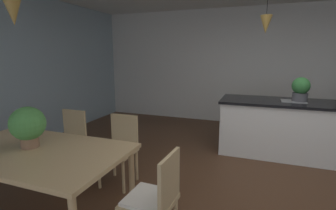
% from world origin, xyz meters
% --- Properties ---
extents(ground_plane, '(10.00, 8.40, 0.04)m').
position_xyz_m(ground_plane, '(0.00, 0.00, -0.02)').
color(ground_plane, '#4C301E').
extents(wall_back_kitchen, '(10.00, 0.12, 2.70)m').
position_xyz_m(wall_back_kitchen, '(0.00, 3.26, 1.35)').
color(wall_back_kitchen, silver).
rests_on(wall_back_kitchen, ground_plane).
extents(window_wall_left_glazing, '(0.06, 8.40, 2.70)m').
position_xyz_m(window_wall_left_glazing, '(-4.06, 0.00, 1.35)').
color(window_wall_left_glazing, '#9EB7C6').
rests_on(window_wall_left_glazing, ground_plane).
extents(dining_table, '(1.79, 1.02, 0.72)m').
position_xyz_m(dining_table, '(-2.16, -1.18, 0.66)').
color(dining_table, tan).
rests_on(dining_table, ground_plane).
extents(chair_far_left, '(0.41, 0.41, 0.87)m').
position_xyz_m(chair_far_left, '(-2.56, -0.30, 0.47)').
color(chair_far_left, tan).
rests_on(chair_far_left, ground_plane).
extents(chair_far_right, '(0.40, 0.40, 0.87)m').
position_xyz_m(chair_far_right, '(-1.76, -0.30, 0.47)').
color(chair_far_right, tan).
rests_on(chair_far_right, ground_plane).
extents(chair_kitchen_end, '(0.42, 0.42, 0.87)m').
position_xyz_m(chair_kitchen_end, '(-0.90, -1.18, 0.47)').
color(chair_kitchen_end, tan).
rests_on(chair_kitchen_end, ground_plane).
extents(kitchen_island, '(2.03, 0.86, 0.91)m').
position_xyz_m(kitchen_island, '(0.28, 1.44, 0.46)').
color(kitchen_island, white).
rests_on(kitchen_island, ground_plane).
extents(pendant_over_table, '(0.17, 0.17, 0.84)m').
position_xyz_m(pendant_over_table, '(-2.12, -1.27, 1.99)').
color(pendant_over_table, black).
extents(pendant_over_island_main, '(0.19, 0.19, 0.75)m').
position_xyz_m(pendant_over_island_main, '(-0.12, 1.44, 2.09)').
color(pendant_over_island_main, black).
extents(potted_plant_on_island, '(0.26, 0.26, 0.39)m').
position_xyz_m(potted_plant_on_island, '(0.46, 1.44, 1.10)').
color(potted_plant_on_island, '#4C4C51').
rests_on(potted_plant_on_island, kitchen_island).
extents(potted_plant_on_table, '(0.33, 0.33, 0.41)m').
position_xyz_m(potted_plant_on_table, '(-2.26, -1.14, 0.95)').
color(potted_plant_on_table, '#8C664C').
rests_on(potted_plant_on_table, dining_table).
extents(vase_on_dining_table, '(0.11, 0.11, 0.16)m').
position_xyz_m(vase_on_dining_table, '(-2.33, -1.12, 0.80)').
color(vase_on_dining_table, slate).
rests_on(vase_on_dining_table, dining_table).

